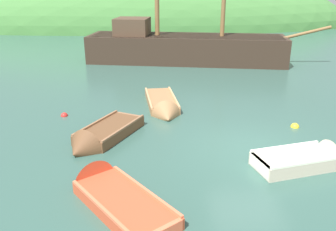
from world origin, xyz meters
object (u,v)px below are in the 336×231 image
Objects in this scene: rowboat_near_dock at (163,107)px; rowboat_outer_left at (308,161)px; rowboat_portside at (100,138)px; buoy_red at (64,116)px; rowboat_center at (110,194)px; sailing_ship at (184,52)px; buoy_yellow at (295,127)px.

rowboat_outer_left is at bearing 33.25° from rowboat_near_dock.
rowboat_portside is 3.16m from buoy_red.
rowboat_outer_left is 0.82× the size of rowboat_near_dock.
rowboat_portside is 3.95m from rowboat_near_dock.
rowboat_center is at bearing -18.85° from rowboat_near_dock.
buoy_yellow is (3.32, -11.96, -0.70)m from sailing_ship.
buoy_red is at bearing -109.86° from sailing_ship.
sailing_ship is 4.05× the size of rowboat_near_dock.
rowboat_near_dock reaches higher than buoy_red.
rowboat_portside is 0.98× the size of rowboat_center.
rowboat_outer_left is 10.96× the size of buoy_red.
rowboat_near_dock is 5.44m from buoy_yellow.
rowboat_portside is at bearing -172.01° from buoy_yellow.
sailing_ship reaches higher than rowboat_outer_left.
rowboat_portside is at bearing 148.77° from rowboat_outer_left.
rowboat_center is 6.90m from rowboat_near_dock.
rowboat_near_dock is at bearing -90.55° from sailing_ship.
rowboat_portside is 6.79m from rowboat_outer_left.
buoy_red is at bearing -13.58° from rowboat_center.
rowboat_center is 7.90m from buoy_yellow.
rowboat_portside is 0.92× the size of rowboat_near_dock.
rowboat_portside reaches higher than buoy_red.
rowboat_portside reaches higher than buoy_yellow.
rowboat_portside is 1.12× the size of rowboat_outer_left.
rowboat_center is (0.72, -3.48, -0.03)m from rowboat_portside.
rowboat_center is at bearing -66.92° from buoy_red.
rowboat_center is 11.44× the size of buoy_yellow.
rowboat_center is 0.94× the size of rowboat_near_dock.
sailing_ship is 4.95× the size of rowboat_outer_left.
buoy_yellow is (7.22, 1.01, -0.13)m from rowboat_portside.
rowboat_outer_left is 0.87× the size of rowboat_center.
rowboat_near_dock is 4.17m from buoy_red.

